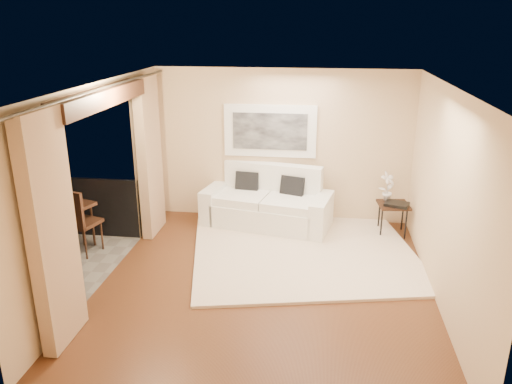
% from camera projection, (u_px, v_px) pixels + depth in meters
% --- Properties ---
extents(floor, '(5.00, 5.00, 0.00)m').
position_uv_depth(floor, '(265.00, 283.00, 6.91)').
color(floor, '#5B321A').
rests_on(floor, ground).
extents(room_shell, '(5.00, 6.40, 5.00)m').
position_uv_depth(room_shell, '(101.00, 98.00, 6.36)').
color(room_shell, white).
rests_on(room_shell, ground).
extents(balcony, '(1.81, 2.60, 1.17)m').
position_uv_depth(balcony, '(41.00, 257.00, 7.28)').
color(balcony, '#605B56').
rests_on(balcony, ground).
extents(curtains, '(0.16, 4.80, 2.64)m').
position_uv_depth(curtains, '(111.00, 186.00, 6.75)').
color(curtains, tan).
rests_on(curtains, ground).
extents(artwork, '(1.62, 0.07, 0.92)m').
position_uv_depth(artwork, '(270.00, 131.00, 8.72)').
color(artwork, white).
rests_on(artwork, room_shell).
extents(rug, '(3.94, 3.61, 0.04)m').
position_uv_depth(rug, '(304.00, 252.00, 7.80)').
color(rug, beige).
rests_on(rug, floor).
extents(sofa, '(2.34, 1.35, 1.06)m').
position_uv_depth(sofa, '(268.00, 205.00, 8.78)').
color(sofa, white).
rests_on(sofa, floor).
extents(side_table, '(0.55, 0.55, 0.54)m').
position_uv_depth(side_table, '(393.00, 207.00, 8.38)').
color(side_table, black).
rests_on(side_table, floor).
extents(tray, '(0.45, 0.39, 0.05)m').
position_uv_depth(tray, '(397.00, 204.00, 8.28)').
color(tray, black).
rests_on(tray, side_table).
extents(orchid, '(0.33, 0.31, 0.51)m').
position_uv_depth(orchid, '(387.00, 187.00, 8.41)').
color(orchid, white).
rests_on(orchid, side_table).
extents(bistro_table, '(0.85, 0.85, 0.78)m').
position_uv_depth(bistro_table, '(66.00, 210.00, 7.64)').
color(bistro_table, black).
rests_on(bistro_table, balcony).
extents(balcony_chair_far, '(0.57, 0.58, 1.08)m').
position_uv_depth(balcony_chair_far, '(76.00, 217.00, 7.55)').
color(balcony_chair_far, black).
rests_on(balcony_chair_far, balcony).
extents(balcony_chair_near, '(0.59, 0.59, 1.09)m').
position_uv_depth(balcony_chair_near, '(51.00, 251.00, 6.44)').
color(balcony_chair_near, black).
rests_on(balcony_chair_near, balcony).
extents(ice_bucket, '(0.18, 0.18, 0.20)m').
position_uv_depth(ice_bucket, '(56.00, 197.00, 7.67)').
color(ice_bucket, white).
rests_on(ice_bucket, bistro_table).
extents(candle, '(0.06, 0.06, 0.07)m').
position_uv_depth(candle, '(71.00, 199.00, 7.78)').
color(candle, '#FA2D16').
rests_on(candle, bistro_table).
extents(vase, '(0.04, 0.04, 0.18)m').
position_uv_depth(vase, '(57.00, 205.00, 7.38)').
color(vase, silver).
rests_on(vase, bistro_table).
extents(glass_a, '(0.06, 0.06, 0.12)m').
position_uv_depth(glass_a, '(68.00, 204.00, 7.48)').
color(glass_a, silver).
rests_on(glass_a, bistro_table).
extents(glass_b, '(0.06, 0.06, 0.12)m').
position_uv_depth(glass_b, '(77.00, 202.00, 7.57)').
color(glass_b, white).
rests_on(glass_b, bistro_table).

